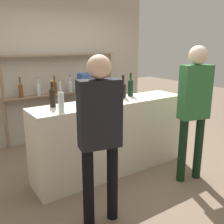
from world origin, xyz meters
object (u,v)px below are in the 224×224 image
at_px(wine_glass, 59,98).
at_px(cork_jar, 80,100).
at_px(counter_bottle_4, 123,89).
at_px(customer_left, 100,128).
at_px(counter_bottle_2, 61,100).
at_px(server_behind_counter, 93,100).
at_px(counter_bottle_1, 52,97).
at_px(counter_bottle_3, 131,87).
at_px(ice_bucket, 102,94).
at_px(customer_right, 194,102).
at_px(counter_bottle_0, 90,94).

height_order(wine_glass, cork_jar, wine_glass).
height_order(counter_bottle_4, customer_left, customer_left).
bearing_deg(cork_jar, counter_bottle_2, -153.89).
height_order(customer_left, server_behind_counter, customer_left).
relative_size(counter_bottle_1, counter_bottle_3, 0.94).
height_order(counter_bottle_1, ice_bucket, counter_bottle_1).
distance_m(counter_bottle_4, server_behind_counter, 0.82).
bearing_deg(ice_bucket, customer_right, -45.82).
relative_size(wine_glass, customer_right, 0.08).
height_order(ice_bucket, cork_jar, ice_bucket).
height_order(counter_bottle_0, cork_jar, counter_bottle_0).
xyz_separation_m(counter_bottle_1, customer_left, (0.07, -1.02, -0.15)).
height_order(wine_glass, customer_left, customer_left).
bearing_deg(server_behind_counter, counter_bottle_2, -40.86).
bearing_deg(counter_bottle_2, server_behind_counter, 44.91).
bearing_deg(counter_bottle_1, wine_glass, 2.18).
height_order(counter_bottle_4, server_behind_counter, server_behind_counter).
bearing_deg(customer_left, customer_right, -75.14).
height_order(cork_jar, customer_left, customer_left).
bearing_deg(counter_bottle_4, counter_bottle_3, 11.80).
relative_size(counter_bottle_2, counter_bottle_4, 1.04).
xyz_separation_m(cork_jar, customer_left, (-0.24, -0.89, -0.08)).
xyz_separation_m(cork_jar, customer_right, (1.24, -0.83, -0.03)).
relative_size(counter_bottle_3, ice_bucket, 1.54).
bearing_deg(cork_jar, customer_right, -33.63).
relative_size(wine_glass, server_behind_counter, 0.09).
height_order(counter_bottle_2, ice_bucket, counter_bottle_2).
distance_m(counter_bottle_4, customer_right, 1.04).
bearing_deg(counter_bottle_3, customer_right, -72.06).
xyz_separation_m(counter_bottle_1, cork_jar, (0.32, -0.13, -0.06)).
xyz_separation_m(customer_left, server_behind_counter, (0.94, 1.75, -0.14)).
xyz_separation_m(counter_bottle_1, counter_bottle_4, (1.08, -0.03, -0.01)).
bearing_deg(counter_bottle_0, cork_jar, 175.46).
relative_size(counter_bottle_0, customer_right, 0.20).
xyz_separation_m(wine_glass, customer_left, (-0.02, -1.02, -0.12)).
distance_m(counter_bottle_0, counter_bottle_2, 0.50).
distance_m(counter_bottle_0, wine_glass, 0.40).
bearing_deg(ice_bucket, counter_bottle_2, -162.17).
bearing_deg(customer_right, customer_left, 107.53).
height_order(counter_bottle_0, ice_bucket, counter_bottle_0).
distance_m(counter_bottle_0, cork_jar, 0.16).
bearing_deg(counter_bottle_0, ice_bucket, 18.84).
bearing_deg(counter_bottle_3, counter_bottle_4, -168.20).
distance_m(counter_bottle_1, ice_bucket, 0.70).
xyz_separation_m(counter_bottle_4, cork_jar, (-0.77, -0.09, -0.06)).
bearing_deg(customer_left, counter_bottle_1, 16.44).
bearing_deg(customer_right, counter_bottle_3, 32.93).
xyz_separation_m(counter_bottle_3, customer_right, (0.31, -0.95, -0.10)).
bearing_deg(counter_bottle_4, ice_bucket, -176.00).
bearing_deg(customer_left, cork_jar, -3.02).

